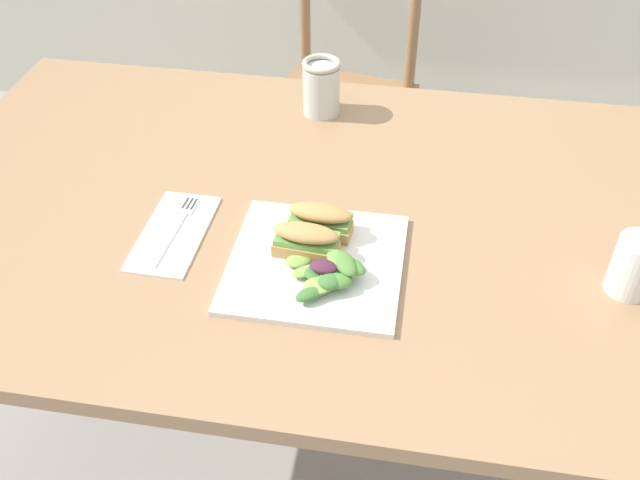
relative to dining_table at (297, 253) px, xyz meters
name	(u,v)px	position (x,y,z in m)	size (l,w,h in m)	color
dining_table	(297,253)	(0.00, 0.00, 0.00)	(1.42, 0.93, 0.74)	#997551
chair_wooden_far	(341,97)	(-0.05, 0.91, -0.18)	(0.47, 0.47, 0.87)	#8E6642
plate_lunch	(316,263)	(0.06, -0.15, 0.12)	(0.28, 0.28, 0.01)	white
sandwich_half_front	(306,240)	(0.04, -0.13, 0.15)	(0.11, 0.06, 0.06)	tan
sandwich_half_back	(320,220)	(0.06, -0.08, 0.15)	(0.11, 0.06, 0.06)	tan
salad_mixed_greens	(329,272)	(0.09, -0.19, 0.14)	(0.14, 0.13, 0.04)	#84A84C
napkin_folded	(174,233)	(-0.19, -0.11, 0.11)	(0.10, 0.22, 0.00)	white
fork_on_napkin	(177,225)	(-0.19, -0.09, 0.12)	(0.03, 0.19, 0.00)	silver
mason_jar_iced_tea	(321,90)	(-0.01, 0.33, 0.16)	(0.08, 0.08, 0.12)	#995623
cup_extra_side	(634,265)	(0.55, -0.12, 0.16)	(0.07, 0.07, 0.10)	white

